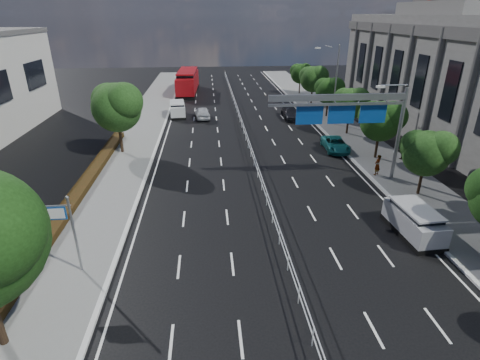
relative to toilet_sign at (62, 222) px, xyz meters
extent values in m
plane|color=black|center=(10.95, 0.00, -2.94)|extent=(160.00, 160.00, 0.00)
cube|color=slate|center=(-0.55, 0.00, -2.87)|extent=(5.00, 140.00, 0.14)
cube|color=silver|center=(1.95, 0.00, -2.87)|extent=(0.25, 140.00, 0.15)
cube|color=silver|center=(19.95, 0.00, -2.87)|extent=(0.25, 140.00, 0.15)
cube|color=silver|center=(10.95, 22.50, -1.94)|extent=(0.05, 85.00, 0.05)
cube|color=silver|center=(10.95, 22.50, -2.39)|extent=(0.05, 85.00, 0.05)
cube|color=black|center=(-2.35, 5.00, -2.58)|extent=(1.00, 36.00, 0.44)
cylinder|color=gray|center=(0.45, 0.00, -0.84)|extent=(0.12, 0.12, 4.20)
sphere|color=gray|center=(0.45, 0.00, 1.31)|extent=(0.18, 0.18, 0.18)
cylinder|color=gray|center=(-0.10, 0.00, 0.91)|extent=(1.30, 0.07, 0.07)
cube|color=navy|center=(-0.40, 0.00, 0.51)|extent=(1.35, 0.06, 0.68)
cube|color=white|center=(-0.40, 0.04, 0.51)|extent=(1.20, 0.01, 0.54)
cube|color=white|center=(-0.40, -0.04, 0.51)|extent=(1.20, 0.01, 0.54)
cylinder|color=gray|center=(21.55, 10.00, 0.66)|extent=(0.28, 0.28, 7.20)
cube|color=gray|center=(16.55, 10.00, 3.66)|extent=(10.20, 0.25, 0.45)
cube|color=gray|center=(16.55, 10.00, 3.16)|extent=(10.20, 0.18, 0.18)
cylinder|color=gray|center=(20.55, 10.00, 4.46)|extent=(2.00, 0.10, 0.10)
cube|color=silver|center=(19.55, 10.00, 4.36)|extent=(0.60, 0.25, 0.15)
cube|color=navy|center=(19.35, 10.18, 2.36)|extent=(2.00, 0.08, 1.40)
cube|color=white|center=(19.35, 10.23, 2.36)|extent=(1.80, 0.02, 1.20)
cube|color=navy|center=(16.95, 10.18, 2.36)|extent=(2.00, 0.08, 1.40)
cube|color=white|center=(16.95, 10.23, 2.36)|extent=(1.80, 0.02, 1.20)
cube|color=navy|center=(14.55, 10.18, 2.36)|extent=(2.00, 0.08, 1.40)
cube|color=white|center=(14.55, 10.23, 2.36)|extent=(1.80, 0.02, 1.20)
cylinder|color=gray|center=(21.75, 26.00, 1.56)|extent=(0.16, 0.16, 9.00)
cylinder|color=gray|center=(20.55, 26.00, 5.86)|extent=(0.10, 2.40, 0.10)
cube|color=silver|center=(19.35, 26.00, 5.71)|extent=(0.60, 0.25, 0.15)
cube|color=slate|center=(34.95, 22.00, 3.06)|extent=(14.00, 36.00, 12.00)
cube|color=#4C4947|center=(27.85, 22.00, 7.66)|extent=(0.40, 36.00, 1.00)
cylinder|color=black|center=(-1.05, 18.00, -1.19)|extent=(0.28, 0.28, 3.50)
sphere|color=#1A3611|center=(-1.05, 18.00, 1.40)|extent=(4.40, 4.40, 4.40)
sphere|color=#1A3611|center=(-0.17, 17.34, 2.10)|extent=(3.30, 3.30, 3.30)
sphere|color=#1A3611|center=(-1.82, 18.66, 1.96)|extent=(3.08, 3.08, 3.08)
cylinder|color=black|center=(22.15, 7.00, -1.64)|extent=(0.21, 0.21, 2.60)
sphere|color=#1A3611|center=(22.15, 7.00, 0.28)|extent=(3.20, 3.20, 3.20)
sphere|color=#1A3611|center=(22.79, 6.52, 0.80)|extent=(2.40, 2.40, 2.40)
sphere|color=#1A3611|center=(21.59, 7.48, 0.70)|extent=(2.24, 2.24, 2.24)
cylinder|color=black|center=(22.15, 14.50, -1.54)|extent=(0.22, 0.22, 2.80)
sphere|color=black|center=(22.15, 14.50, 0.53)|extent=(3.50, 3.50, 3.50)
sphere|color=black|center=(22.85, 13.97, 1.09)|extent=(2.62, 2.62, 2.62)
sphere|color=black|center=(21.54, 15.03, 0.98)|extent=(2.45, 2.45, 2.45)
cylinder|color=black|center=(22.15, 22.00, -1.59)|extent=(0.22, 0.22, 2.70)
sphere|color=#1A3611|center=(22.15, 22.00, 0.40)|extent=(3.30, 3.30, 3.30)
sphere|color=#1A3611|center=(22.81, 21.50, 0.94)|extent=(2.48, 2.48, 2.47)
sphere|color=#1A3611|center=(21.58, 22.50, 0.84)|extent=(2.31, 2.31, 2.31)
cylinder|color=black|center=(22.15, 29.50, -1.62)|extent=(0.21, 0.21, 2.65)
sphere|color=black|center=(22.15, 29.50, 0.34)|extent=(3.20, 3.20, 3.20)
sphere|color=black|center=(22.79, 29.02, 0.87)|extent=(2.40, 2.40, 2.40)
sphere|color=black|center=(21.59, 29.98, 0.77)|extent=(2.24, 2.24, 2.24)
cylinder|color=black|center=(22.15, 37.00, -1.52)|extent=(0.23, 0.23, 2.85)
sphere|color=#1A3611|center=(22.15, 37.00, 0.59)|extent=(3.60, 3.60, 3.60)
sphere|color=#1A3611|center=(22.87, 36.46, 1.16)|extent=(2.70, 2.70, 2.70)
sphere|color=#1A3611|center=(21.52, 37.54, 1.05)|extent=(2.52, 2.52, 2.52)
cylinder|color=black|center=(22.15, 44.50, -1.64)|extent=(0.21, 0.21, 2.60)
sphere|color=black|center=(22.15, 44.50, 0.28)|extent=(3.10, 3.10, 3.10)
sphere|color=black|center=(22.77, 44.03, 0.80)|extent=(2.32, 2.33, 2.32)
sphere|color=black|center=(21.61, 44.97, 0.70)|extent=(2.17, 2.17, 2.17)
cube|color=black|center=(3.26, 31.58, -2.79)|extent=(2.26, 4.44, 0.31)
cube|color=silver|center=(3.26, 31.58, -2.05)|extent=(2.21, 4.35, 1.26)
cube|color=black|center=(3.26, 31.58, -1.42)|extent=(1.95, 3.17, 0.56)
cube|color=silver|center=(3.26, 31.58, -1.14)|extent=(2.05, 3.43, 0.11)
cylinder|color=black|center=(2.64, 30.13, -2.63)|extent=(0.33, 0.65, 0.63)
cylinder|color=black|center=(4.15, 30.28, -2.63)|extent=(0.33, 0.65, 0.63)
cylinder|color=black|center=(2.37, 32.89, -2.63)|extent=(0.33, 0.65, 0.63)
cylinder|color=black|center=(3.88, 33.04, -2.63)|extent=(0.33, 0.65, 0.63)
cube|color=black|center=(3.98, 47.11, -2.76)|extent=(3.43, 12.33, 0.36)
cube|color=maroon|center=(3.98, 47.11, -1.19)|extent=(3.36, 12.09, 2.48)
cube|color=black|center=(3.98, 47.11, 0.05)|extent=(2.99, 8.73, 1.09)
cube|color=maroon|center=(3.98, 47.11, 0.60)|extent=(3.14, 9.45, 0.22)
cylinder|color=black|center=(2.62, 43.21, -2.57)|extent=(0.35, 0.77, 0.75)
cylinder|color=black|center=(5.01, 43.11, -2.57)|extent=(0.35, 0.77, 0.75)
cylinder|color=black|center=(2.96, 51.11, -2.57)|extent=(0.35, 0.77, 0.75)
cylinder|color=black|center=(5.35, 51.01, -2.57)|extent=(0.35, 0.77, 0.75)
imported|color=silver|center=(6.45, 30.25, -2.23)|extent=(2.08, 4.34, 1.43)
imported|color=black|center=(4.56, 51.48, -2.17)|extent=(1.96, 4.80, 1.55)
cube|color=black|center=(19.07, 2.00, -2.80)|extent=(2.05, 4.41, 0.29)
cube|color=#94959A|center=(19.07, 2.00, -2.08)|extent=(2.01, 4.32, 1.22)
cube|color=black|center=(19.07, 2.00, -1.47)|extent=(1.81, 3.13, 0.54)
cube|color=#94959A|center=(19.07, 2.00, -1.20)|extent=(1.89, 3.39, 0.11)
cylinder|color=black|center=(18.39, 0.56, -2.64)|extent=(0.29, 0.62, 0.61)
cylinder|color=black|center=(19.90, 0.64, -2.64)|extent=(0.29, 0.62, 0.61)
cylinder|color=black|center=(18.25, 3.36, -2.64)|extent=(0.29, 0.62, 0.61)
cylinder|color=black|center=(19.75, 3.44, -2.64)|extent=(0.29, 0.62, 0.61)
imported|color=#176868|center=(19.25, 17.05, -2.33)|extent=(2.22, 4.49, 1.23)
imported|color=black|center=(17.45, 29.13, -2.26)|extent=(1.93, 4.70, 1.36)
imported|color=gray|center=(20.55, 10.60, -1.95)|extent=(0.74, 0.69, 1.70)
imported|color=gray|center=(24.35, 13.90, -1.98)|extent=(0.92, 0.78, 1.64)
camera|label=1|loc=(7.16, -16.22, 9.17)|focal=28.00mm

